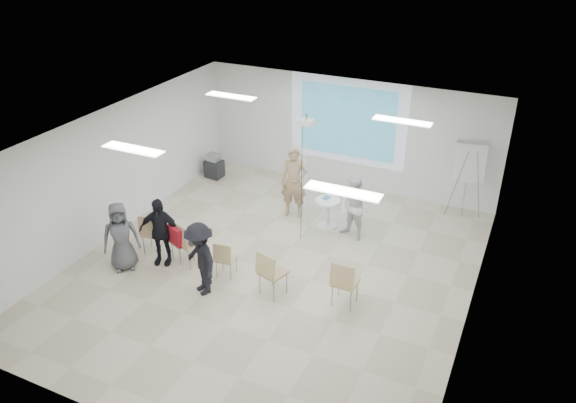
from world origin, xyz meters
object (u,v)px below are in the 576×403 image
at_px(chair_far_left, 152,231).
at_px(laptop, 191,242).
at_px(chair_center, 224,257).
at_px(audience_mid, 200,255).
at_px(chair_left_inner, 187,241).
at_px(audience_left, 159,227).
at_px(player_left, 294,178).
at_px(player_right, 354,205).
at_px(flipchart_easel, 470,163).
at_px(chair_left_mid, 179,240).
at_px(av_cart, 214,167).
at_px(chair_right_inner, 270,271).
at_px(pedestal_table, 328,212).
at_px(audience_outer, 120,233).
at_px(chair_right_far, 344,280).

distance_m(chair_far_left, laptop, 0.98).
distance_m(chair_center, audience_mid, 0.75).
bearing_deg(chair_left_inner, audience_left, -143.17).
xyz_separation_m(player_left, player_right, (1.68, -0.42, -0.18)).
bearing_deg(player_left, player_right, -26.54).
bearing_deg(flipchart_easel, chair_left_mid, -150.98).
xyz_separation_m(audience_left, av_cart, (-1.26, 4.16, -0.55)).
bearing_deg(player_right, av_cart, -178.14).
xyz_separation_m(chair_right_inner, laptop, (-2.04, 0.33, -0.06)).
distance_m(pedestal_table, audience_outer, 4.75).
height_order(chair_right_far, audience_outer, audience_outer).
xyz_separation_m(audience_mid, audience_outer, (-1.96, 0.02, -0.02)).
bearing_deg(audience_mid, chair_right_inner, 52.79).
bearing_deg(av_cart, chair_far_left, -73.58).
distance_m(chair_right_far, flipchart_easel, 4.87).
bearing_deg(chair_right_far, pedestal_table, 117.25).
relative_size(chair_left_mid, chair_right_far, 0.87).
distance_m(chair_far_left, chair_center, 1.89).
relative_size(player_left, chair_left_inner, 2.11).
distance_m(player_left, player_right, 1.74).
xyz_separation_m(player_right, chair_right_far, (0.66, -2.47, -0.26)).
bearing_deg(av_cart, audience_outer, -78.18).
height_order(chair_center, laptop, chair_center).
distance_m(chair_far_left, av_cart, 4.07).
distance_m(player_left, chair_left_mid, 3.26).
bearing_deg(audience_left, player_right, 21.59).
bearing_deg(pedestal_table, laptop, -128.03).
relative_size(player_right, av_cart, 2.38).
bearing_deg(chair_far_left, chair_left_mid, -13.35).
relative_size(chair_right_far, laptop, 2.79).
height_order(player_right, flipchart_easel, flipchart_easel).
height_order(chair_right_inner, audience_left, audience_left).
relative_size(pedestal_table, laptop, 2.09).
relative_size(chair_left_mid, audience_mid, 0.49).
bearing_deg(player_left, audience_mid, -108.08).
bearing_deg(audience_left, player_left, 44.44).
distance_m(laptop, av_cart, 4.33).
height_order(chair_right_inner, audience_outer, audience_outer).
xyz_separation_m(pedestal_table, audience_outer, (-3.27, -3.42, 0.44)).
bearing_deg(chair_right_far, audience_outer, -170.96).
xyz_separation_m(chair_right_inner, audience_outer, (-3.24, -0.44, 0.27)).
relative_size(player_left, chair_right_inner, 2.07).
xyz_separation_m(chair_right_far, audience_mid, (-2.69, -0.76, 0.29)).
height_order(audience_left, audience_outer, audience_left).
xyz_separation_m(laptop, audience_left, (-0.60, -0.26, 0.36)).
distance_m(chair_right_far, av_cart, 6.61).
xyz_separation_m(chair_far_left, flipchart_easel, (5.89, 4.59, 0.88)).
relative_size(player_left, av_cart, 2.88).
bearing_deg(chair_far_left, audience_mid, -36.63).
bearing_deg(av_cart, audience_left, -69.29).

